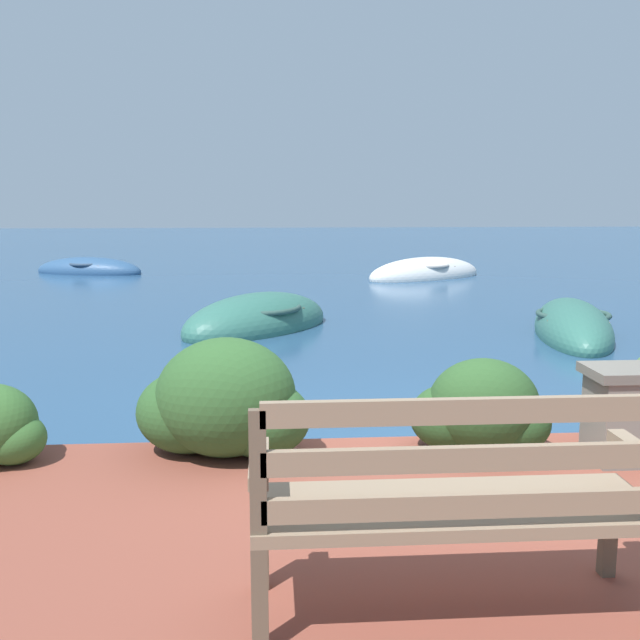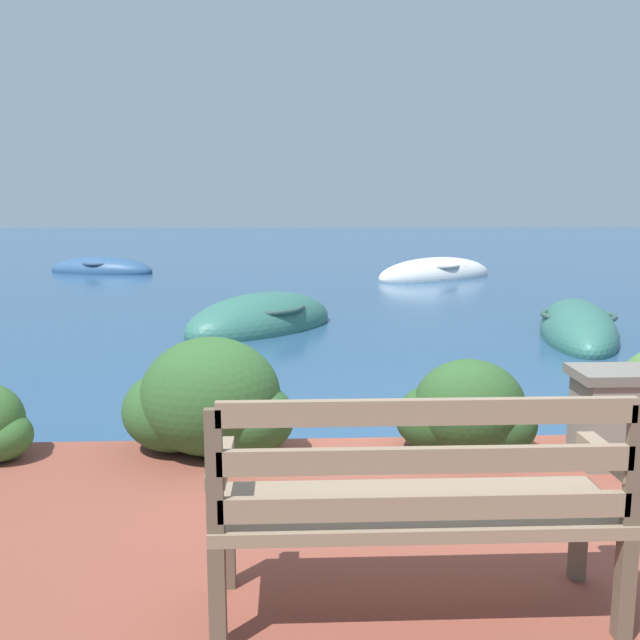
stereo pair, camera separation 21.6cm
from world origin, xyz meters
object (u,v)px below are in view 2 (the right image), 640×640
(rowboat_nearest, at_px, (578,331))
(rowboat_outer, at_px, (101,270))
(rowboat_far, at_px, (435,275))
(rowboat_mid, at_px, (261,323))
(park_bench, at_px, (418,500))

(rowboat_nearest, relative_size, rowboat_outer, 1.10)
(rowboat_far, relative_size, rowboat_outer, 1.14)
(rowboat_far, bearing_deg, rowboat_outer, 139.75)
(rowboat_nearest, xyz_separation_m, rowboat_mid, (-4.27, 0.72, 0.01))
(rowboat_nearest, bearing_deg, rowboat_far, -159.63)
(park_bench, xyz_separation_m, rowboat_outer, (-5.15, 15.24, -0.65))
(rowboat_nearest, xyz_separation_m, rowboat_far, (-0.51, 6.97, 0.00))
(rowboat_nearest, height_order, rowboat_far, rowboat_far)
(rowboat_nearest, bearing_deg, rowboat_mid, -83.40)
(rowboat_outer, bearing_deg, rowboat_far, 4.73)
(rowboat_far, height_order, rowboat_outer, rowboat_far)
(rowboat_nearest, bearing_deg, rowboat_outer, -118.84)
(rowboat_mid, relative_size, rowboat_far, 0.85)
(park_bench, distance_m, rowboat_mid, 7.52)
(rowboat_far, bearing_deg, rowboat_mid, -150.28)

